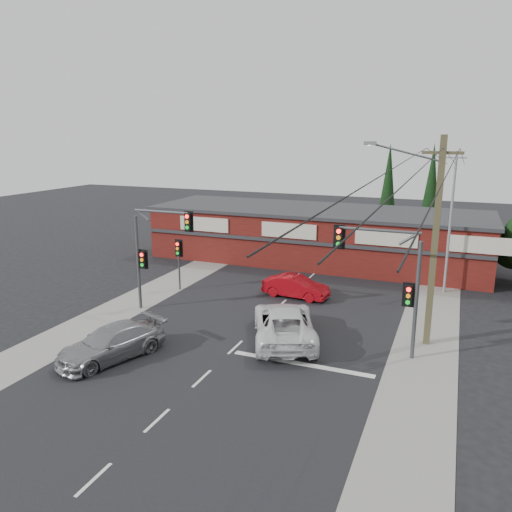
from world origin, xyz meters
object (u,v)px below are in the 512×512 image
at_px(red_sedan, 296,287).
at_px(shop_building, 316,234).
at_px(utility_pole, 432,236).
at_px(silver_suv, 111,343).
at_px(white_suv, 284,323).

xyz_separation_m(red_sedan, shop_building, (-1.36, 9.59, 1.45)).
relative_size(shop_building, utility_pole, 2.73).
bearing_deg(red_sedan, silver_suv, 161.74).
height_order(silver_suv, red_sedan, silver_suv).
distance_m(silver_suv, utility_pole, 15.66).
bearing_deg(shop_building, white_suv, -79.99).
height_order(silver_suv, utility_pole, utility_pole).
bearing_deg(white_suv, red_sedan, -99.74).
bearing_deg(shop_building, silver_suv, -100.07).
xyz_separation_m(red_sedan, utility_pole, (8.00, -4.41, 4.71)).
distance_m(white_suv, silver_suv, 8.29).
distance_m(red_sedan, shop_building, 9.79).
bearing_deg(utility_pole, shop_building, 123.76).
distance_m(white_suv, red_sedan, 6.76).
relative_size(white_suv, utility_pole, 0.62).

